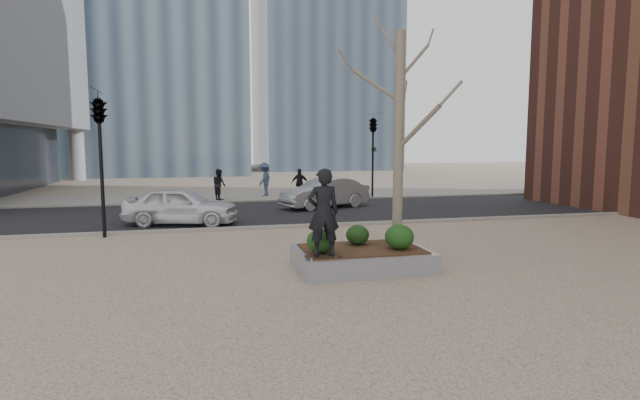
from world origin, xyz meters
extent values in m
plane|color=#BEAB8C|center=(0.00, 0.00, 0.00)|extent=(120.00, 120.00, 0.00)
cube|color=black|center=(0.00, 10.00, 0.01)|extent=(60.00, 8.00, 0.02)
cube|color=gray|center=(0.00, 17.00, 0.01)|extent=(60.00, 6.00, 0.02)
cube|color=gray|center=(1.00, 0.00, 0.23)|extent=(3.00, 2.00, 0.45)
cube|color=#382314|center=(1.00, 0.00, 0.47)|extent=(2.70, 1.70, 0.04)
ellipsoid|color=#133D14|center=(-0.05, -0.32, 0.76)|extent=(0.63, 0.63, 0.53)
ellipsoid|color=black|center=(1.03, 0.38, 0.73)|extent=(0.55, 0.55, 0.47)
ellipsoid|color=#133E13|center=(1.80, -0.33, 0.77)|extent=(0.67, 0.67, 0.57)
imported|color=black|center=(-0.10, -0.74, 1.45)|extent=(0.69, 0.47, 1.85)
imported|color=white|center=(-3.25, 7.47, 0.70)|extent=(4.27, 2.62, 1.36)
imported|color=#9CA0A4|center=(2.89, 10.90, 0.69)|extent=(4.34, 2.73, 1.35)
imported|color=#565B63|center=(17.56, 12.92, 0.64)|extent=(4.57, 2.86, 1.23)
imported|color=black|center=(-1.60, 15.24, 0.82)|extent=(0.87, 0.95, 1.59)
imported|color=#394867|center=(0.92, 16.59, 0.94)|extent=(1.18, 1.37, 1.84)
imported|color=black|center=(2.58, 15.02, 0.81)|extent=(0.97, 0.52, 1.57)
camera|label=1|loc=(-2.63, -10.79, 2.88)|focal=28.00mm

